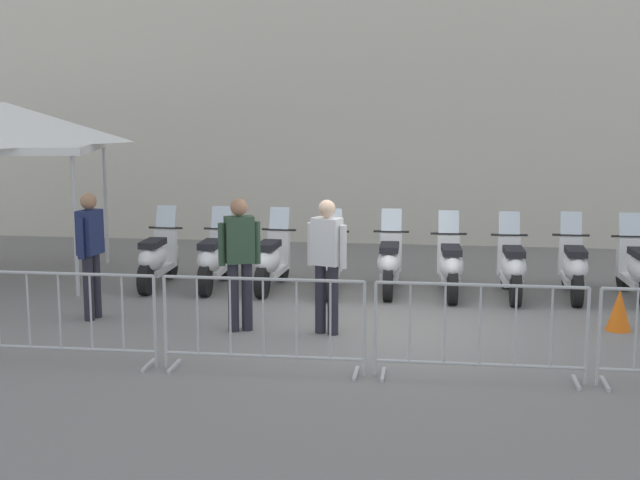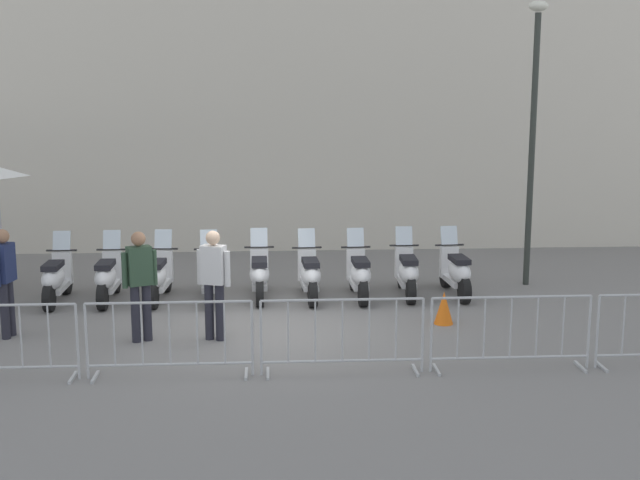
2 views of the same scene
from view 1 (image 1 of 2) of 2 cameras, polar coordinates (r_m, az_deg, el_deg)
The scene contains 18 objects.
ground_plane at distance 11.89m, azimuth 3.96°, elevation -5.47°, with size 120.00×120.00×0.00m, color slate.
motorcycle_0 at distance 14.26m, azimuth -10.44°, elevation -1.23°, with size 0.68×1.71×1.24m.
motorcycle_1 at distance 14.03m, azimuth -6.84°, elevation -1.31°, with size 0.67×1.71×1.24m.
motorcycle_2 at distance 13.86m, azimuth -3.16°, elevation -1.39°, with size 0.74×1.70×1.24m.
motorcycle_3 at distance 13.65m, azimuth 0.62°, elevation -1.55°, with size 0.61×1.72×1.24m.
motorcycle_4 at distance 13.69m, azimuth 4.49°, elevation -1.54°, with size 0.66×1.72×1.24m.
motorcycle_5 at distance 13.57m, azimuth 8.35°, elevation -1.71°, with size 0.62×1.72×1.24m.
motorcycle_6 at distance 13.61m, azimuth 12.21°, elevation -1.79°, with size 0.64×1.72×1.24m.
motorcycle_7 at distance 13.83m, azimuth 15.95°, elevation -1.77°, with size 0.71×1.71×1.24m.
motorcycle_8 at distance 13.99m, azimuth 19.71°, elevation -1.84°, with size 0.61×1.72×1.24m.
barrier_segment_1 at distance 10.52m, azimuth -16.34°, elevation -4.86°, with size 2.22×0.83×1.07m.
barrier_segment_2 at distance 9.83m, azimuth -3.66°, elevation -5.50°, with size 2.22×0.83×1.07m.
barrier_segment_3 at distance 9.67m, azimuth 10.20°, elevation -5.89°, with size 2.22×0.83×1.07m.
officer_near_row_end at distance 11.25m, azimuth 0.44°, elevation -1.20°, with size 0.48×0.38×1.73m.
officer_mid_plaza at distance 11.43m, azimuth -5.18°, elevation -1.06°, with size 0.54×0.30×1.73m.
officer_by_barriers at distance 12.38m, azimuth -14.51°, elevation -0.51°, with size 0.34×0.52×1.73m.
canopy_tent at distance 15.28m, azimuth -19.56°, elevation 6.89°, with size 2.94×2.94×2.91m.
traffic_cone at distance 12.18m, azimuth 18.63°, elevation -4.26°, with size 0.32×0.32×0.55m, color orange.
Camera 1 is at (-1.56, -11.39, 3.06)m, focal length 49.90 mm.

